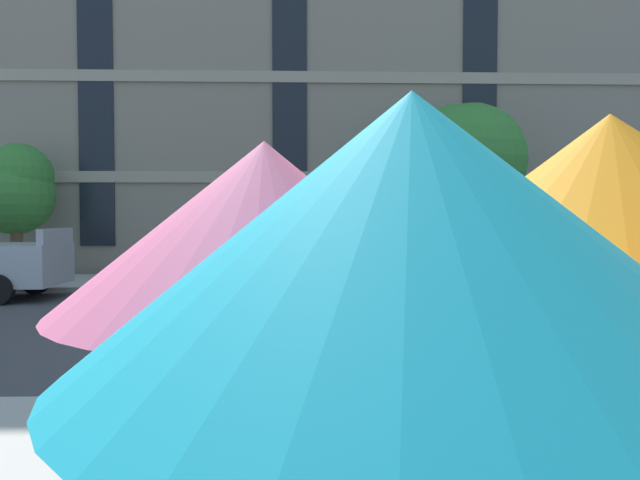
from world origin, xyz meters
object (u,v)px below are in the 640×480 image
Objects in this scene: pickup_blue at (548,254)px; patio_umbrella at (608,224)px; street_tree_left at (16,189)px; sedan_red at (277,258)px; street_tree_middle at (463,163)px.

pickup_blue is 13.71m from patio_umbrella.
street_tree_left is 1.32× the size of patio_umbrella.
pickup_blue is at bearing -14.65° from street_tree_left.
pickup_blue reaches higher than sedan_red.
patio_umbrella reaches higher than sedan_red.
street_tree_middle is (-1.24, 3.13, 2.46)m from pickup_blue.
street_tree_left reaches higher than sedan_red.
street_tree_middle is at bearing 111.65° from pickup_blue.
street_tree_left reaches higher than pickup_blue.
street_tree_middle is (13.06, -0.61, 0.73)m from street_tree_left.
pickup_blue is 1.65× the size of patio_umbrella.
patio_umbrella reaches higher than pickup_blue.
pickup_blue is 0.98× the size of street_tree_middle.
street_tree_left is 18.87m from patio_umbrella.
sedan_red is at bearing 96.37° from patio_umbrella.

